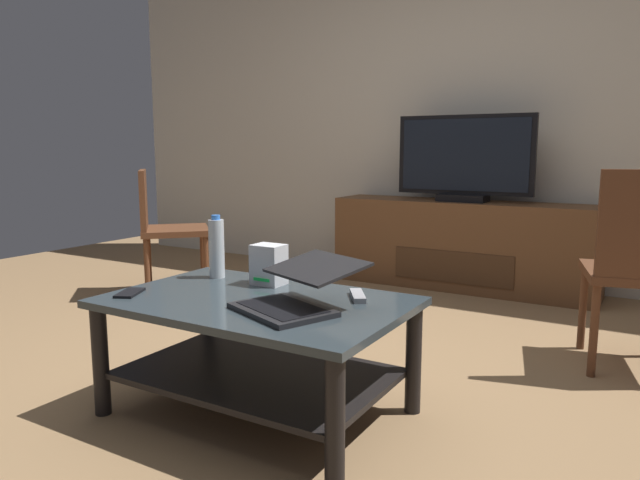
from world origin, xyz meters
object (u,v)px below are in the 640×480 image
at_px(router_box, 269,265).
at_px(media_cabinet, 462,245).
at_px(cell_phone, 130,293).
at_px(tv_remote, 358,296).
at_px(coffee_table, 257,334).
at_px(water_bottle_near, 217,248).
at_px(laptop, 296,292).
at_px(television, 464,160).
at_px(side_chair, 163,224).

bearing_deg(router_box, media_cabinet, 86.12).
distance_m(cell_phone, tv_remote, 0.87).
height_order(coffee_table, tv_remote, tv_remote).
bearing_deg(router_box, tv_remote, -2.82).
bearing_deg(water_bottle_near, laptop, -24.06).
height_order(television, tv_remote, television).
distance_m(media_cabinet, water_bottle_near, 2.22).
bearing_deg(coffee_table, tv_remote, 31.13).
xyz_separation_m(media_cabinet, cell_phone, (-0.51, -2.57, 0.14)).
xyz_separation_m(coffee_table, water_bottle_near, (-0.36, 0.21, 0.26)).
distance_m(laptop, cell_phone, 0.68).
distance_m(side_chair, water_bottle_near, 1.62).
bearing_deg(router_box, television, 86.08).
xyz_separation_m(coffee_table, cell_phone, (-0.46, -0.19, 0.14)).
distance_m(side_chair, tv_remote, 2.21).
height_order(coffee_table, side_chair, side_chair).
height_order(television, laptop, television).
height_order(side_chair, tv_remote, side_chair).
distance_m(media_cabinet, tv_remote, 2.20).
relative_size(media_cabinet, television, 1.94).
bearing_deg(router_box, cell_phone, -131.77).
xyz_separation_m(side_chair, laptop, (1.87, -1.22, 0.02)).
relative_size(coffee_table, side_chair, 1.29).
bearing_deg(television, laptop, -86.30).
bearing_deg(television, side_chair, -145.32).
height_order(television, cell_phone, television).
bearing_deg(coffee_table, laptop, -13.03).
height_order(router_box, cell_phone, router_box).
distance_m(coffee_table, tv_remote, 0.40).
xyz_separation_m(laptop, tv_remote, (0.11, 0.24, -0.05)).
xyz_separation_m(side_chair, router_box, (1.56, -0.96, 0.04)).
bearing_deg(tv_remote, side_chair, 120.30).
distance_m(coffee_table, television, 2.43).
height_order(side_chair, laptop, side_chair).
height_order(coffee_table, router_box, router_box).
height_order(water_bottle_near, cell_phone, water_bottle_near).
distance_m(coffee_table, side_chair, 2.04).
bearing_deg(side_chair, router_box, -31.48).
distance_m(side_chair, cell_phone, 1.82).
bearing_deg(media_cabinet, television, -90.00).
bearing_deg(router_box, coffee_table, -65.78).
bearing_deg(laptop, router_box, 139.14).
xyz_separation_m(media_cabinet, tv_remote, (0.27, -2.18, 0.14)).
relative_size(media_cabinet, side_chair, 2.17).
bearing_deg(cell_phone, water_bottle_near, 51.62).
height_order(laptop, router_box, laptop).
bearing_deg(tv_remote, cell_phone, 172.88).
bearing_deg(laptop, side_chair, 146.84).
distance_m(router_box, water_bottle_near, 0.27).
distance_m(laptop, tv_remote, 0.27).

